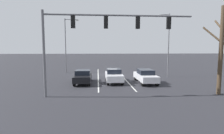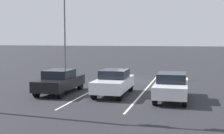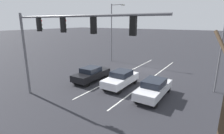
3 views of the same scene
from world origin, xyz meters
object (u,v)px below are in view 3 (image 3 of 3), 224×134
object	(u,v)px
car_black_rightlane_front	(91,74)
traffic_signal_gantry	(57,34)
car_silver_leftlane_front	(154,88)
street_lamp_left_shoulder	(221,38)
car_white_midlane_front	(121,79)
street_lamp_right_shoulder	(113,29)

from	to	relation	value
car_black_rightlane_front	traffic_signal_gantry	size ratio (longest dim) A/B	0.38
car_silver_leftlane_front	street_lamp_left_shoulder	size ratio (longest dim) A/B	0.55
car_white_midlane_front	street_lamp_right_shoulder	bearing A→B (deg)	-53.52
street_lamp_right_shoulder	car_white_midlane_front	bearing A→B (deg)	126.48
car_white_midlane_front	car_black_rightlane_front	xyz separation A→B (m)	(3.44, 0.22, -0.04)
car_silver_leftlane_front	street_lamp_left_shoulder	distance (m)	6.91
street_lamp_right_shoulder	street_lamp_left_shoulder	distance (m)	15.27
street_lamp_right_shoulder	street_lamp_left_shoulder	world-z (taller)	street_lamp_right_shoulder
car_black_rightlane_front	traffic_signal_gantry	bearing A→B (deg)	106.62
street_lamp_right_shoulder	car_silver_leftlane_front	bearing A→B (deg)	136.48
car_white_midlane_front	street_lamp_left_shoulder	size ratio (longest dim) A/B	0.52
street_lamp_left_shoulder	car_black_rightlane_front	bearing A→B (deg)	17.89
car_white_midlane_front	street_lamp_left_shoulder	xyz separation A→B (m)	(-7.53, -3.32, 3.97)
traffic_signal_gantry	street_lamp_left_shoulder	size ratio (longest dim) A/B	1.40
car_white_midlane_front	traffic_signal_gantry	world-z (taller)	traffic_signal_gantry
car_black_rightlane_front	street_lamp_left_shoulder	bearing A→B (deg)	-162.11
traffic_signal_gantry	street_lamp_right_shoulder	world-z (taller)	street_lamp_right_shoulder
car_silver_leftlane_front	car_white_midlane_front	distance (m)	3.54
traffic_signal_gantry	street_lamp_left_shoulder	xyz separation A→B (m)	(-9.35, -8.96, -0.45)
car_white_midlane_front	street_lamp_left_shoulder	bearing A→B (deg)	-156.23
car_black_rightlane_front	car_silver_leftlane_front	bearing A→B (deg)	176.60
car_black_rightlane_front	street_lamp_right_shoulder	xyz separation A→B (m)	(3.21, -9.21, 4.19)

